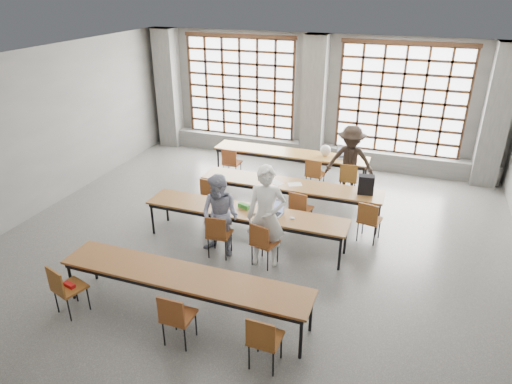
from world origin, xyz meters
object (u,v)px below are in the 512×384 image
at_px(chair_back_mid, 314,172).
at_px(chair_near_mid, 176,314).
at_px(chair_front_left, 218,232).
at_px(green_box, 244,206).
at_px(phone, 252,214).
at_px(chair_mid_centre, 300,207).
at_px(laptop_back, 344,155).
at_px(laptop_front, 274,210).
at_px(backpack, 366,185).
at_px(student_female, 220,216).
at_px(chair_front_right, 263,240).
at_px(desk_row_c, 245,213).
at_px(desk_row_a, 290,155).
at_px(mouse, 292,218).
at_px(chair_mid_left, 211,193).
at_px(chair_mid_right, 369,218).
at_px(desk_row_b, 290,186).
at_px(chair_near_right, 263,337).
at_px(student_back, 350,162).
at_px(chair_back_left, 231,161).
at_px(student_male, 266,217).
at_px(desk_row_d, 184,279).
at_px(chair_near_left, 64,286).
at_px(plastic_bag, 326,150).
at_px(chair_back_right, 348,177).

xyz_separation_m(chair_back_mid, chair_near_mid, (-0.63, -5.72, 0.00)).
bearing_deg(chair_front_left, green_box, 71.04).
relative_size(chair_near_mid, phone, 6.77).
distance_m(chair_mid_centre, laptop_back, 2.69).
distance_m(laptop_front, backpack, 2.11).
xyz_separation_m(student_female, laptop_front, (0.86, 0.61, -0.01)).
bearing_deg(green_box, laptop_front, 2.71).
relative_size(student_female, laptop_back, 4.24).
xyz_separation_m(chair_front_right, laptop_front, (-0.02, 0.74, 0.25)).
distance_m(student_female, laptop_front, 1.05).
distance_m(chair_front_left, phone, 0.74).
distance_m(desk_row_c, laptop_back, 3.76).
distance_m(chair_mid_centre, backpack, 1.44).
height_order(desk_row_a, mouse, mouse).
distance_m(chair_near_mid, backpack, 4.92).
height_order(chair_mid_left, phone, chair_mid_left).
distance_m(chair_front_left, chair_front_right, 0.87).
bearing_deg(backpack, chair_mid_right, -82.87).
bearing_deg(desk_row_b, backpack, 1.79).
height_order(chair_mid_centre, chair_near_right, same).
height_order(chair_near_mid, student_back, student_back).
xyz_separation_m(chair_back_left, mouse, (2.42, -2.82, 0.21)).
distance_m(chair_front_left, laptop_front, 1.16).
xyz_separation_m(chair_back_mid, backpack, (1.36, -1.23, 0.39)).
height_order(chair_mid_right, laptop_front, laptop_front).
relative_size(desk_row_c, chair_back_left, 4.55).
height_order(chair_mid_left, chair_mid_centre, same).
xyz_separation_m(desk_row_b, chair_back_left, (-1.95, 1.28, -0.13)).
xyz_separation_m(chair_mid_left, green_box, (1.09, -0.81, 0.24)).
xyz_separation_m(desk_row_a, green_box, (0.02, -3.35, 0.11)).
xyz_separation_m(chair_mid_centre, student_male, (-0.26, -1.39, 0.42)).
relative_size(desk_row_c, laptop_front, 9.79).
height_order(chair_mid_right, chair_front_right, same).
bearing_deg(student_male, desk_row_c, 128.09).
height_order(chair_mid_left, laptop_back, laptop_back).
height_order(desk_row_d, chair_near_left, chair_near_left).
bearing_deg(laptop_front, desk_row_b, 93.49).
bearing_deg(laptop_front, plastic_bag, 85.50).
distance_m(chair_back_right, chair_near_left, 6.63).
bearing_deg(laptop_front, desk_row_d, -105.63).
relative_size(chair_back_mid, mouse, 8.98).
bearing_deg(chair_near_left, student_male, 44.79).
height_order(chair_near_right, backpack, backpack).
bearing_deg(student_female, plastic_bag, 83.07).
relative_size(student_male, backpack, 4.78).
xyz_separation_m(desk_row_c, desk_row_d, (-0.11, -2.29, 0.00)).
height_order(chair_front_left, student_back, student_back).
bearing_deg(desk_row_c, plastic_bag, 76.64).
height_order(chair_back_mid, laptop_front, laptop_front).
height_order(chair_mid_right, phone, chair_mid_right).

